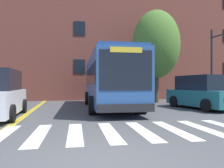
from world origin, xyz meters
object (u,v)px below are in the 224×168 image
Objects in this scene: car_teal_far_lane at (201,93)px; car_silver_behind_bus at (90,89)px; city_bus at (109,80)px; street_tree_curbside_large at (156,45)px.

car_teal_far_lane is 13.62m from car_silver_behind_bus.
city_bus reaches higher than car_teal_far_lane.
street_tree_curbside_large is (-1.00, 5.02, 4.01)m from car_teal_far_lane.
city_bus is 10.52m from car_silver_behind_bus.
street_tree_curbside_large is at bearing -55.18° from car_silver_behind_bus.
city_bus is 6.59m from street_tree_curbside_large.
car_silver_behind_bus is at bearing 91.29° from city_bus.
car_silver_behind_bus is 9.64m from street_tree_curbside_large.
city_bus is 2.10× the size of car_teal_far_lane.
car_teal_far_lane is at bearing -63.83° from car_silver_behind_bus.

